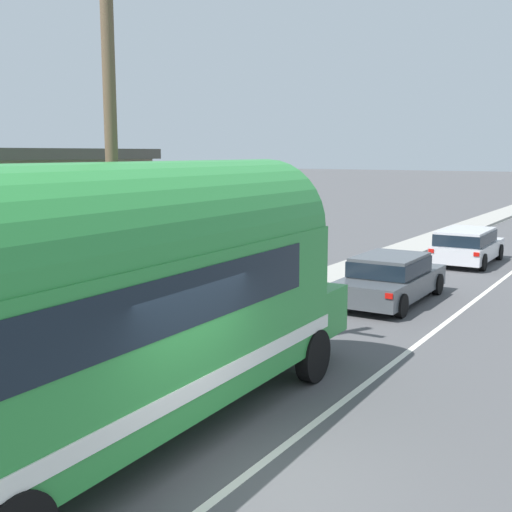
% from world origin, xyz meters
% --- Properties ---
extents(ground_plane, '(300.00, 300.00, 0.00)m').
position_xyz_m(ground_plane, '(0.00, 0.00, 0.00)').
color(ground_plane, '#4C4C4F').
extents(lane_markings, '(4.12, 80.00, 0.01)m').
position_xyz_m(lane_markings, '(-1.84, 12.00, 0.00)').
color(lane_markings, silver).
rests_on(lane_markings, ground).
extents(sidewalk_slab, '(1.83, 90.00, 0.15)m').
position_xyz_m(sidewalk_slab, '(-4.91, 10.00, 0.07)').
color(sidewalk_slab, '#9E9B93').
rests_on(sidewalk_slab, ground).
extents(utility_pole, '(1.80, 0.24, 8.50)m').
position_xyz_m(utility_pole, '(-4.40, 2.28, 4.42)').
color(utility_pole, brown).
rests_on(utility_pole, ground).
extents(painted_bus, '(2.79, 11.35, 4.12)m').
position_xyz_m(painted_bus, '(-1.97, -0.58, 2.30)').
color(painted_bus, '#2D8C3D').
rests_on(painted_bus, ground).
extents(car_lead, '(2.00, 4.73, 1.37)m').
position_xyz_m(car_lead, '(-2.05, 10.87, 0.74)').
color(car_lead, '#474C51').
rests_on(car_lead, ground).
extents(car_second, '(2.01, 4.36, 1.37)m').
position_xyz_m(car_second, '(-1.86, 18.60, 0.78)').
color(car_second, silver).
rests_on(car_second, ground).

